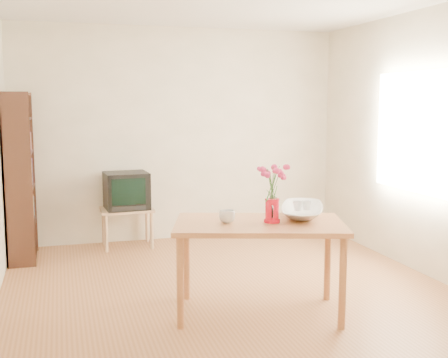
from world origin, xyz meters
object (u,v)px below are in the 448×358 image
object	(u,v)px
mug	(227,217)
television	(126,190)
table	(259,233)
pitcher	(272,211)
bowl	(303,187)

from	to	relation	value
mug	television	distance (m)	2.45
table	television	xyz separation A→B (m)	(-0.77, 2.44, 0.01)
pitcher	bowl	world-z (taller)	bowl
pitcher	mug	bearing A→B (deg)	-173.09
bowl	television	xyz separation A→B (m)	(-1.21, 2.29, -0.32)
mug	television	bearing A→B (deg)	-69.52
pitcher	bowl	xyz separation A→B (m)	(0.34, 0.18, 0.16)
table	mug	world-z (taller)	mug
table	television	bearing A→B (deg)	124.39
mug	bowl	world-z (taller)	bowl
table	bowl	bearing A→B (deg)	35.85
table	bowl	distance (m)	0.57
table	mug	xyz separation A→B (m)	(-0.25, 0.05, 0.14)
bowl	mug	bearing A→B (deg)	-171.70
pitcher	mug	xyz separation A→B (m)	(-0.35, 0.08, -0.04)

